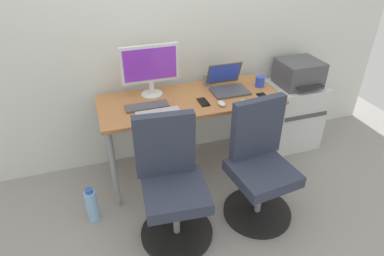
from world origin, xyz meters
TOP-DOWN VIEW (x-y plane):
  - ground_plane at (0.00, 0.00)m, footprint 5.28×5.28m
  - back_wall at (0.00, 0.39)m, footprint 4.40×0.04m
  - desk at (0.00, 0.00)m, footprint 1.52×0.61m
  - office_chair_left at (-0.34, -0.64)m, footprint 0.54×0.54m
  - office_chair_right at (0.34, -0.64)m, footprint 0.54×0.54m
  - side_cabinet at (1.13, 0.12)m, footprint 0.50×0.46m
  - printer at (1.13, 0.12)m, footprint 0.38×0.40m
  - water_bottle_on_floor at (-0.91, -0.36)m, footprint 0.09×0.09m
  - desktop_monitor at (-0.29, 0.16)m, footprint 0.48×0.18m
  - open_laptop at (0.36, 0.06)m, footprint 0.31×0.29m
  - keyboard_by_monitor at (-0.32, -0.18)m, footprint 0.34×0.12m
  - keyboard_by_laptop at (-0.37, -0.05)m, footprint 0.34×0.12m
  - mouse_by_monitor at (0.38, -0.24)m, footprint 0.06×0.10m
  - mouse_by_laptop at (0.20, -0.20)m, footprint 0.06×0.10m
  - coffee_mug at (0.66, 0.03)m, footprint 0.08×0.08m
  - pen_cup at (0.22, 0.21)m, footprint 0.07×0.07m
  - phone_near_laptop at (0.59, -0.18)m, footprint 0.07×0.14m
  - phone_near_monitor at (0.08, -0.11)m, footprint 0.07×0.14m

SIDE VIEW (x-z plane):
  - ground_plane at x=0.00m, z-range 0.00..0.00m
  - water_bottle_on_floor at x=-0.91m, z-range -0.01..0.30m
  - side_cabinet at x=1.13m, z-range 0.00..0.67m
  - office_chair_left at x=-0.34m, z-range -0.05..0.89m
  - office_chair_right at x=0.34m, z-range -0.05..0.89m
  - desk at x=0.00m, z-range 0.30..1.05m
  - phone_near_laptop at x=0.59m, z-range 0.75..0.76m
  - phone_near_monitor at x=0.08m, z-range 0.75..0.76m
  - keyboard_by_monitor at x=-0.32m, z-range 0.75..0.77m
  - keyboard_by_laptop at x=-0.37m, z-range 0.75..0.77m
  - mouse_by_monitor at x=0.38m, z-range 0.75..0.79m
  - mouse_by_laptop at x=0.20m, z-range 0.75..0.79m
  - printer at x=1.13m, z-range 0.66..0.90m
  - coffee_mug at x=0.66m, z-range 0.75..0.85m
  - pen_cup at x=0.22m, z-range 0.75..0.86m
  - open_laptop at x=0.36m, z-range 0.70..0.92m
  - desktop_monitor at x=-0.29m, z-range 0.79..1.22m
  - back_wall at x=0.00m, z-range 0.00..2.60m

